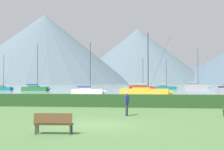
{
  "coord_description": "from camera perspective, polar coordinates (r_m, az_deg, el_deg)",
  "views": [
    {
      "loc": [
        2.57,
        -15.2,
        2.33
      ],
      "look_at": [
        -5.0,
        51.99,
        4.02
      ],
      "focal_mm": 45.05,
      "sensor_mm": 36.0,
      "label": 1
    }
  ],
  "objects": [
    {
      "name": "ground_plane",
      "position": [
        15.59,
        -3.18,
        -10.03
      ],
      "size": [
        1000.0,
        1000.0,
        0.0
      ],
      "primitive_type": "plane",
      "color": "#517A42"
    },
    {
      "name": "distant_hill_west_ridge",
      "position": [
        414.28,
        5.26,
        3.85
      ],
      "size": [
        202.61,
        202.61,
        80.89
      ],
      "primitive_type": "cone",
      "color": "slate",
      "rests_on": "ground_plane"
    },
    {
      "name": "sailboat_slip_11",
      "position": [
        103.13,
        16.77,
        -2.23
      ],
      "size": [
        9.34,
        3.34,
        13.93
      ],
      "rotation": [
        0.0,
        0.0,
        -0.08
      ],
      "color": "#9E9EA3",
      "rests_on": "harbor_water"
    },
    {
      "name": "sailboat_slip_2",
      "position": [
        81.62,
        5.96,
        -2.59
      ],
      "size": [
        8.09,
        2.67,
        9.57
      ],
      "rotation": [
        0.0,
        0.0,
        0.04
      ],
      "color": "red",
      "rests_on": "harbor_water"
    },
    {
      "name": "sailboat_slip_5",
      "position": [
        46.48,
        6.68,
        -3.38
      ],
      "size": [
        9.02,
        2.94,
        10.48
      ],
      "rotation": [
        0.0,
        0.0,
        -0.04
      ],
      "color": "gold",
      "rests_on": "harbor_water"
    },
    {
      "name": "hedge_line",
      "position": [
        26.38,
        0.83,
        -5.22
      ],
      "size": [
        80.0,
        1.2,
        1.17
      ],
      "primitive_type": "cube",
      "color": "#284C23",
      "rests_on": "ground_plane"
    },
    {
      "name": "sailboat_slip_8",
      "position": [
        90.3,
        10.69,
        -2.49
      ],
      "size": [
        7.54,
        2.7,
        9.37
      ],
      "rotation": [
        0.0,
        0.0,
        -0.08
      ],
      "color": "#19707A",
      "rests_on": "harbor_water"
    },
    {
      "name": "park_bench_near_path",
      "position": [
        12.95,
        -11.78,
        -9.39
      ],
      "size": [
        1.74,
        0.59,
        0.95
      ],
      "rotation": [
        0.0,
        0.0,
        0.07
      ],
      "color": "brown",
      "rests_on": "ground_plane"
    },
    {
      "name": "person_standing_walker",
      "position": [
        19.45,
        3.0,
        -5.43
      ],
      "size": [
        0.36,
        0.57,
        1.65
      ],
      "rotation": [
        0.0,
        0.0,
        -0.14
      ],
      "color": "#2D3347",
      "rests_on": "ground_plane"
    },
    {
      "name": "sailboat_slip_0",
      "position": [
        86.27,
        -21.4,
        -2.49
      ],
      "size": [
        6.82,
        2.15,
        10.36
      ],
      "rotation": [
        0.0,
        0.0,
        0.02
      ],
      "color": "#19707A",
      "rests_on": "harbor_water"
    },
    {
      "name": "harbor_water",
      "position": [
        152.24,
        5.47,
        -2.3
      ],
      "size": [
        320.0,
        246.0,
        0.0
      ],
      "primitive_type": "cube",
      "color": "#8C9EA3",
      "rests_on": "ground_plane"
    },
    {
      "name": "distant_hill_central_peak",
      "position": [
        351.33,
        -13.54,
        5.12
      ],
      "size": [
        210.23,
        210.23,
        84.3
      ],
      "primitive_type": "cone",
      "color": "slate",
      "rests_on": "ground_plane"
    },
    {
      "name": "sailboat_slip_7",
      "position": [
        54.75,
        -4.88,
        -3.25
      ],
      "size": [
        6.96,
        2.17,
        10.03
      ],
      "rotation": [
        0.0,
        0.0,
        0.02
      ],
      "color": "white",
      "rests_on": "harbor_water"
    },
    {
      "name": "sailboat_slip_1",
      "position": [
        77.17,
        -15.23,
        -2.61
      ],
      "size": [
        8.0,
        2.61,
        12.31
      ],
      "rotation": [
        0.0,
        0.0,
        -0.04
      ],
      "color": "#236B38",
      "rests_on": "harbor_water"
    }
  ]
}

